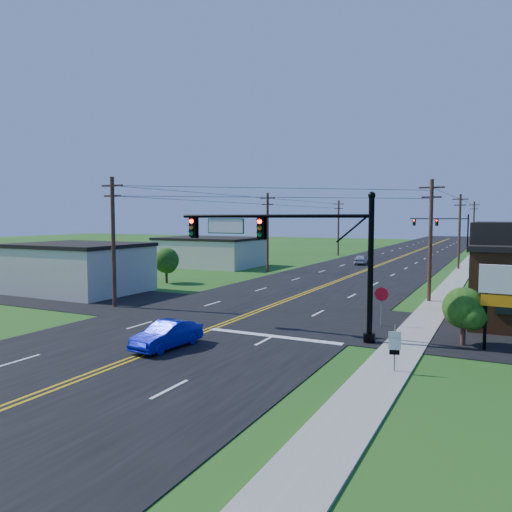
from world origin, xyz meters
The scene contains 21 objects.
ground centered at (0.00, 0.00, 0.00)m, with size 260.00×260.00×0.00m, color #1D4D16.
road_main centered at (0.00, 50.00, 0.02)m, with size 16.00×220.00×0.04m, color black.
road_cross centered at (0.00, 12.00, 0.02)m, with size 70.00×10.00×0.04m, color black.
sidewalk centered at (10.50, 40.00, 0.04)m, with size 2.00×160.00×0.08m, color gray.
signal_mast_main centered at (4.34, 8.00, 4.75)m, with size 11.30×0.60×7.48m.
signal_mast_far centered at (4.44, 80.00, 4.55)m, with size 10.98×0.60×7.48m.
cream_bldg_near centered at (-17.00, 14.00, 2.06)m, with size 10.20×8.20×4.10m.
cream_bldg_far centered at (-19.00, 38.00, 1.86)m, with size 12.20×9.20×3.70m.
utility_pole_left_a centered at (-9.50, 10.00, 4.72)m, with size 1.80×0.28×9.00m.
utility_pole_left_b centered at (-9.50, 35.00, 4.72)m, with size 1.80×0.28×9.00m.
utility_pole_left_c centered at (-9.50, 62.00, 4.72)m, with size 1.80×0.28×9.00m.
utility_pole_right_a centered at (9.80, 22.00, 4.72)m, with size 1.80×0.28×9.00m.
utility_pole_right_b centered at (9.80, 48.00, 4.72)m, with size 1.80×0.28×9.00m.
utility_pole_right_c centered at (9.80, 78.00, 4.72)m, with size 1.80×0.28×9.00m.
shrub_corner centered at (13.00, 9.50, 1.85)m, with size 2.00×2.00×2.86m.
tree_left centered at (-14.00, 22.00, 2.16)m, with size 2.40×2.40×3.37m.
blue_car centered at (0.47, 2.60, 0.63)m, with size 1.34×3.84×1.27m, color #0811AE.
distant_car centered at (-2.19, 48.52, 0.64)m, with size 1.51×3.74×1.28m, color #B7B6BC.
route_sign centered at (10.86, 3.67, 1.14)m, with size 0.48×0.17×1.96m.
stop_sign centered at (8.50, 11.98, 1.65)m, with size 0.81×0.14×2.29m.
pylon_sign centered at (14.63, 9.00, 2.96)m, with size 1.98×0.37×4.06m.
Camera 1 is at (14.64, -16.33, 6.23)m, focal length 35.00 mm.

